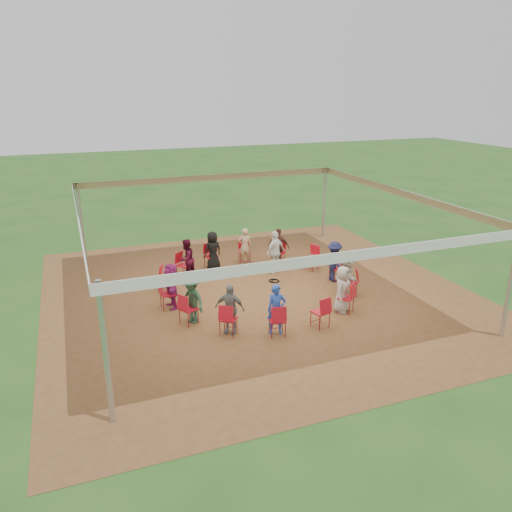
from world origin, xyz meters
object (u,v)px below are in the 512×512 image
object	(u,v)px
chair_0	(350,282)
chair_8	(168,294)
person_seated_10	(342,289)
standing_person	(275,252)
chair_9	(189,309)
person_seated_7	(191,299)
person_seated_8	(230,309)
chair_6	(184,265)
chair_7	(168,278)
chair_12	(320,312)
person_seated_4	(213,250)
chair_1	(337,268)
person_seated_2	(279,247)
person_seated_9	(276,310)
chair_11	(277,320)
chair_4	(244,252)
person_seated_5	(186,259)
person_seated_0	(347,274)
chair_5	(211,256)
chair_2	(312,258)
chair_13	(346,298)
chair_3	(279,252)
laptop	(342,276)
person_seated_6	(171,286)
person_seated_1	(334,261)
person_seated_3	(245,246)
chair_10	(228,319)
cable_coil	(274,281)

from	to	relation	value
chair_0	chair_8	size ratio (longest dim) A/B	1.00
chair_8	person_seated_10	bearing A→B (deg)	64.87
standing_person	chair_9	bearing A→B (deg)	11.13
person_seated_10	person_seated_7	bearing A→B (deg)	128.57
chair_9	person_seated_8	bearing A→B (deg)	18.13
chair_6	chair_7	bearing A→B (deg)	12.86
chair_12	person_seated_4	size ratio (longest dim) A/B	0.65
chair_1	person_seated_10	distance (m)	2.49
person_seated_2	person_seated_10	distance (m)	4.36
person_seated_9	standing_person	xyz separation A→B (m)	(1.77, 4.27, 0.07)
chair_11	person_seated_7	xyz separation A→B (m)	(-1.91, 1.57, 0.25)
chair_4	person_seated_5	world-z (taller)	person_seated_5
standing_person	person_seated_0	bearing A→B (deg)	90.35
chair_5	person_seated_10	world-z (taller)	person_seated_10
chair_2	chair_13	world-z (taller)	same
chair_7	person_seated_4	size ratio (longest dim) A/B	0.65
chair_13	chair_3	bearing A→B (deg)	51.43
person_seated_8	chair_7	bearing A→B (deg)	142.94
chair_9	person_seated_5	size ratio (longest dim) A/B	0.65
chair_2	chair_8	world-z (taller)	same
chair_0	chair_7	size ratio (longest dim) A/B	1.00
person_seated_2	laptop	bearing A→B (deg)	139.30
chair_0	chair_6	world-z (taller)	same
chair_12	person_seated_8	size ratio (longest dim) A/B	0.65
chair_11	chair_12	xyz separation A→B (m)	(1.29, 0.04, 0.00)
person_seated_6	person_seated_5	bearing A→B (deg)	154.29
chair_1	chair_3	size ratio (longest dim) A/B	1.00
chair_12	person_seated_1	xyz separation A→B (m)	(2.05, 2.90, 0.25)
person_seated_3	standing_person	bearing A→B (deg)	131.36
chair_10	chair_6	bearing A→B (deg)	128.57
person_seated_2	person_seated_8	size ratio (longest dim) A/B	1.00
chair_1	chair_8	world-z (taller)	same
person_seated_3	chair_0	bearing A→B (deg)	129.53
person_seated_0	cable_coil	size ratio (longest dim) A/B	3.32
chair_6	person_seated_3	xyz separation A→B (m)	(2.42, 0.52, 0.25)
person_seated_0	person_seated_5	distance (m)	5.43
chair_1	chair_10	size ratio (longest dim) A/B	1.00
person_seated_4	person_seated_6	xyz separation A→B (m)	(-2.08, -2.78, 0.00)
chair_3	chair_4	world-z (taller)	same
chair_3	chair_8	distance (m)	5.24
chair_3	person_seated_10	world-z (taller)	person_seated_10
chair_9	person_seated_3	xyz separation A→B (m)	(3.11, 4.08, 0.25)
chair_10	person_seated_2	distance (m)	5.70
chair_6	laptop	xyz separation A→B (m)	(4.29, -3.28, 0.21)
chair_9	person_seated_1	world-z (taller)	person_seated_1
chair_0	person_seated_0	world-z (taller)	person_seated_0
person_seated_10	chair_8	bearing A→B (deg)	116.30
chair_4	chair_9	xyz separation A→B (m)	(-3.13, -4.20, 0.00)
person_seated_6	person_seated_9	distance (m)	3.48
chair_0	standing_person	xyz separation A→B (m)	(-1.42, 2.71, 0.32)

